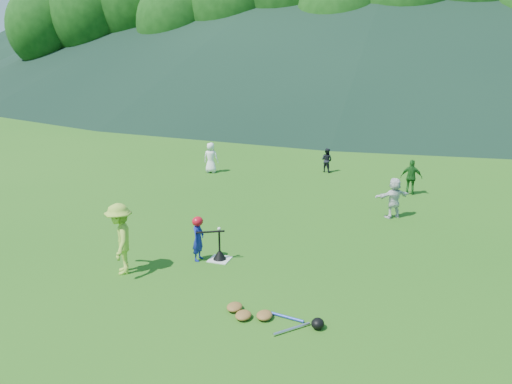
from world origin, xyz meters
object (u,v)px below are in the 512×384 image
Objects in this scene: home_plate at (220,259)px; fielder_a at (211,158)px; batter_child at (198,239)px; fielder_d at (394,198)px; equipment_pile at (264,315)px; fielder_c at (411,177)px; adult_coach at (120,239)px; batting_tee at (220,254)px; fielder_b at (327,160)px.

fielder_a reaches higher than home_plate.
fielder_d is at bearing -40.82° from batter_child.
fielder_c is at bearing 76.94° from equipment_pile.
fielder_c is 0.64× the size of equipment_pile.
fielder_c reaches higher than home_plate.
fielder_d is at bearing 74.98° from equipment_pile.
equipment_pile is (1.73, -2.09, 0.06)m from home_plate.
fielder_a is (-1.83, 8.73, -0.18)m from adult_coach.
fielder_c reaches higher than batting_tee.
batting_tee is (-3.80, -6.83, -0.44)m from fielder_c.
fielder_b is at bearing 85.98° from batting_tee.
adult_coach reaches higher than fielder_c.
home_plate is at bearing 61.36° from fielder_c.
batting_tee is at bearing 0.00° from home_plate.
fielder_a is 7.34m from fielder_c.
adult_coach is 10.50m from fielder_b.
batter_child is 5.88m from fielder_d.
fielder_b is at bearing 95.69° from equipment_pile.
equipment_pile is (-1.71, -6.36, -0.51)m from fielder_d.
home_plate is at bearing 111.21° from fielder_a.
adult_coach is at bearing 96.17° from fielder_b.
fielder_a reaches higher than fielder_d.
fielder_a is at bearing 38.85° from fielder_b.
home_plate is 0.39× the size of fielder_a.
fielder_a reaches higher than equipment_pile.
batter_child is 0.87× the size of fielder_d.
batter_child reaches higher than batting_tee.
fielder_a is 1.01× the size of fielder_c.
adult_coach is (-1.24, -1.12, 0.26)m from batter_child.
home_plate is 9.00m from fielder_b.
batting_tee is (-0.63, -8.97, -0.33)m from fielder_b.
adult_coach is at bearing 97.84° from fielder_a.
batter_child is 1.46× the size of batting_tee.
fielder_a is at bearing -61.94° from fielder_d.
batting_tee is (3.52, -7.46, -0.45)m from fielder_a.
fielder_c is (3.17, -2.14, 0.11)m from fielder_b.
equipment_pile is (1.73, -2.09, -0.06)m from batting_tee.
fielder_b is 11.12m from equipment_pile.
fielder_d is 5.50m from batting_tee.
equipment_pile is (2.17, -1.94, -0.43)m from batter_child.
adult_coach is 0.84× the size of equipment_pile.
home_plate is 0.39× the size of fielder_c.
batting_tee is (-3.44, -4.27, -0.44)m from fielder_d.
batter_child is at bearing 107.96° from fielder_a.
home_plate is 2.72m from equipment_pile.
fielder_c is at bearing 171.04° from fielder_a.
fielder_b is (0.63, 8.97, 0.45)m from home_plate.
fielder_c is (4.24, 6.98, 0.08)m from batter_child.
adult_coach reaches higher than batter_child.
batting_tee is (0.44, 0.15, -0.37)m from batter_child.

